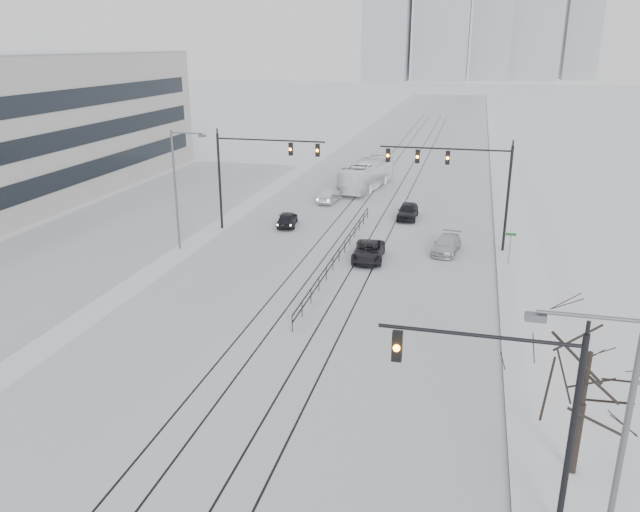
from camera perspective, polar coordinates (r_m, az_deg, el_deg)
The scene contains 20 objects.
road at distance 73.56m, azimuth 6.76°, elevation 7.04°, with size 22.00×260.00×0.02m, color silver.
sidewalk_east at distance 73.16m, azimuth 17.36°, elevation 6.31°, with size 5.00×260.00×0.16m, color white.
curb at distance 73.05m, azimuth 15.44°, elevation 6.45°, with size 0.10×260.00×0.12m, color gray.
parking_strip at distance 56.70m, azimuth -17.29°, elevation 2.78°, with size 14.00×60.00×0.03m, color silver.
tram_rails at distance 54.32m, azimuth 4.00°, elevation 2.92°, with size 5.30×180.00×0.01m.
skyline at distance 285.59m, azimuth 14.12°, elevation 21.46°, with size 96.00×48.00×72.00m.
traffic_mast_near at distance 20.39m, azimuth 17.77°, elevation -12.51°, with size 6.10×0.37×7.00m.
traffic_mast_ne at distance 47.38m, azimuth 12.90°, elevation 7.28°, with size 9.60×0.37×8.00m.
traffic_mast_nw at distance 51.42m, azimuth -6.15°, elevation 8.31°, with size 9.10×0.37×8.00m.
street_light_east at distance 17.83m, azimuth 24.87°, elevation -15.91°, with size 2.73×0.25×9.00m.
street_light_west at distance 47.53m, azimuth -12.81°, elevation 6.64°, with size 2.73×0.25×9.00m.
bare_tree at distance 23.38m, azimuth 23.33°, elevation -9.18°, with size 4.40×4.40×6.10m.
median_fence at distance 44.79m, azimuth 1.76°, elevation 0.15°, with size 0.06×24.00×1.00m.
street_sign at distance 45.57m, azimuth 16.99°, elevation 1.07°, with size 0.70×0.06×2.40m.
sedan_sb_inner at distance 53.55m, azimuth -3.02°, elevation 3.40°, with size 1.53×3.81×1.30m, color black.
sedan_sb_outer at distance 61.76m, azimuth 0.88°, elevation 5.55°, with size 1.46×4.20×1.38m, color #ADB0B5.
sedan_nb_front at distance 45.12m, azimuth 4.46°, elevation 0.40°, with size 2.13×4.62×1.28m, color black.
sedan_nb_right at distance 47.59m, azimuth 11.48°, elevation 1.02°, with size 1.72×4.24×1.23m, color #BABCC3.
sedan_nb_far at distance 56.32m, azimuth 8.02°, elevation 4.09°, with size 1.68×4.18×1.43m, color black.
box_truck at distance 67.57m, azimuth 4.29°, elevation 7.38°, with size 2.56×10.92×3.04m, color white.
Camera 1 is at (8.86, -11.50, 14.85)m, focal length 35.00 mm.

